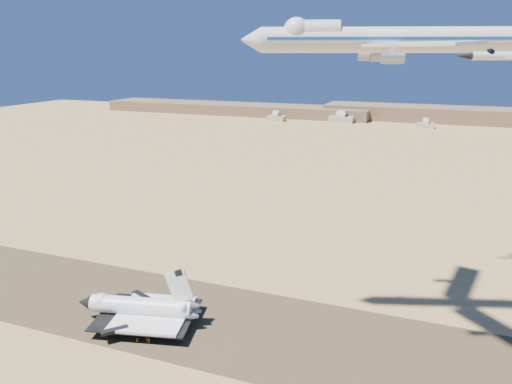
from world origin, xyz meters
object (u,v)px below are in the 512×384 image
(chase_jet_a, at_px, (506,56))
(chase_jet_c, at_px, (463,36))
(shuttle, at_px, (140,308))
(crew_a, at_px, (149,341))
(crew_c, at_px, (147,340))
(crew_b, at_px, (137,340))
(carrier_747, at_px, (385,40))

(chase_jet_a, height_order, chase_jet_c, chase_jet_c)
(shuttle, xyz_separation_m, crew_a, (8.90, -9.25, -4.44))
(crew_a, distance_m, crew_c, 1.08)
(crew_a, xyz_separation_m, chase_jet_a, (86.74, -11.35, 83.99))
(crew_a, bearing_deg, chase_jet_c, -32.23)
(crew_b, relative_size, crew_c, 1.03)
(crew_c, bearing_deg, crew_a, -163.75)
(crew_a, bearing_deg, shuttle, 57.22)
(carrier_747, height_order, crew_c, carrier_747)
(carrier_747, bearing_deg, chase_jet_a, -74.61)
(carrier_747, relative_size, crew_b, 45.80)
(shuttle, height_order, carrier_747, carrier_747)
(chase_jet_a, bearing_deg, shuttle, 146.62)
(crew_c, height_order, chase_jet_a, chase_jet_a)
(crew_c, bearing_deg, crew_b, 61.39)
(carrier_747, relative_size, crew_c, 47.09)
(shuttle, bearing_deg, carrier_747, 2.24)
(crew_a, bearing_deg, carrier_747, -51.56)
(carrier_747, distance_m, crew_c, 110.84)
(crew_a, relative_size, chase_jet_a, 0.11)
(chase_jet_a, bearing_deg, crew_b, 152.30)
(carrier_747, distance_m, chase_jet_c, 53.94)
(carrier_747, height_order, chase_jet_a, carrier_747)
(crew_c, bearing_deg, chase_jet_a, -156.84)
(carrier_747, bearing_deg, crew_c, -173.37)
(crew_a, relative_size, crew_c, 1.01)
(shuttle, bearing_deg, chase_jet_a, -25.30)
(crew_b, height_order, crew_c, crew_b)
(shuttle, relative_size, chase_jet_c, 2.77)
(shuttle, xyz_separation_m, chase_jet_c, (89.14, 69.37, 85.22))
(crew_a, xyz_separation_m, chase_jet_c, (80.24, 78.62, 89.66))
(crew_b, height_order, chase_jet_c, chase_jet_c)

